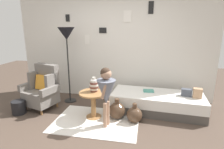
{
  "coord_description": "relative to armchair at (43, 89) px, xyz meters",
  "views": [
    {
      "loc": [
        0.83,
        -2.54,
        1.79
      ],
      "look_at": [
        0.15,
        0.95,
        0.85
      ],
      "focal_mm": 29.59,
      "sensor_mm": 36.0,
      "label": 1
    }
  ],
  "objects": [
    {
      "name": "pillow_mid",
      "position": [
        3.06,
        0.26,
        0.04
      ],
      "size": [
        0.22,
        0.15,
        0.15
      ],
      "primitive_type": "cube",
      "rotation": [
        0.0,
        0.0,
        -0.15
      ],
      "color": "#474C56",
      "rests_on": "daybed"
    },
    {
      "name": "rug",
      "position": [
        1.33,
        -0.39,
        -0.43
      ],
      "size": [
        1.6,
        1.15,
        0.01
      ],
      "primitive_type": "cube",
      "color": "silver",
      "rests_on": "ground"
    },
    {
      "name": "floor_lamp",
      "position": [
        0.43,
        0.45,
        1.1
      ],
      "size": [
        0.38,
        0.38,
        1.76
      ],
      "color": "black",
      "rests_on": "ground"
    },
    {
      "name": "ground_plane",
      "position": [
        1.42,
        -0.96,
        -0.44
      ],
      "size": [
        12.0,
        12.0,
        0.0
      ],
      "primitive_type": "plane",
      "color": "#4C3D33"
    },
    {
      "name": "magazine_basket",
      "position": [
        -0.35,
        -0.38,
        -0.3
      ],
      "size": [
        0.28,
        0.28,
        0.28
      ],
      "primitive_type": "cylinder",
      "color": "black",
      "rests_on": "ground"
    },
    {
      "name": "person_child",
      "position": [
        1.56,
        -0.52,
        0.26
      ],
      "size": [
        0.34,
        0.34,
        1.1
      ],
      "color": "#A37A60",
      "rests_on": "ground"
    },
    {
      "name": "daybed",
      "position": [
        2.49,
        0.28,
        -0.24
      ],
      "size": [
        1.95,
        0.93,
        0.4
      ],
      "color": "#4C4742",
      "rests_on": "ground"
    },
    {
      "name": "pillow_head",
      "position": [
        3.25,
        0.2,
        0.06
      ],
      "size": [
        0.18,
        0.14,
        0.19
      ],
      "primitive_type": "cube",
      "rotation": [
        0.0,
        0.0,
        -0.13
      ],
      "color": "tan",
      "rests_on": "daybed"
    },
    {
      "name": "vase_striped",
      "position": [
        1.24,
        -0.19,
        0.22
      ],
      "size": [
        0.18,
        0.18,
        0.29
      ],
      "color": "brown",
      "rests_on": "side_table"
    },
    {
      "name": "armchair",
      "position": [
        0.0,
        0.0,
        0.0
      ],
      "size": [
        0.86,
        0.74,
        0.97
      ],
      "color": "olive",
      "rests_on": "ground"
    },
    {
      "name": "demijohn_near",
      "position": [
        1.7,
        -0.2,
        -0.27
      ],
      "size": [
        0.33,
        0.33,
        0.41
      ],
      "color": "#473323",
      "rests_on": "ground"
    },
    {
      "name": "demijohn_far",
      "position": [
        2.05,
        -0.28,
        -0.29
      ],
      "size": [
        0.3,
        0.3,
        0.38
      ],
      "color": "#473323",
      "rests_on": "ground"
    },
    {
      "name": "side_table",
      "position": [
        1.23,
        -0.24,
        -0.06
      ],
      "size": [
        0.55,
        0.55,
        0.53
      ],
      "color": "#9E7042",
      "rests_on": "ground"
    },
    {
      "name": "gallery_wall",
      "position": [
        1.42,
        0.99,
        0.86
      ],
      "size": [
        4.8,
        0.12,
        2.6
      ],
      "color": "silver",
      "rests_on": "ground"
    },
    {
      "name": "book_on_daybed",
      "position": [
        2.3,
        0.39,
        -0.02
      ],
      "size": [
        0.23,
        0.18,
        0.03
      ],
      "primitive_type": "cube",
      "rotation": [
        0.0,
        0.0,
        0.09
      ],
      "color": "teal",
      "rests_on": "daybed"
    }
  ]
}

